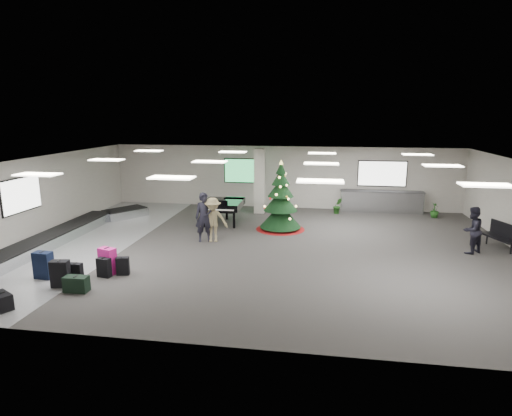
% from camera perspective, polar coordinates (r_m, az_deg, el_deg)
% --- Properties ---
extents(ground, '(18.00, 18.00, 0.00)m').
position_cam_1_polar(ground, '(15.91, 1.09, -5.23)').
color(ground, '#34322F').
rests_on(ground, ground).
extents(room_envelope, '(18.02, 14.02, 3.21)m').
position_cam_1_polar(room_envelope, '(16.07, 0.10, 3.50)').
color(room_envelope, '#B5AFA6').
rests_on(room_envelope, ground).
extents(baggage_carousel, '(2.28, 9.71, 0.43)m').
position_cam_1_polar(baggage_carousel, '(18.50, -23.81, -3.09)').
color(baggage_carousel, silver).
rests_on(baggage_carousel, ground).
extents(service_counter, '(4.05, 0.65, 1.08)m').
position_cam_1_polar(service_counter, '(22.28, 16.35, 0.86)').
color(service_counter, silver).
rests_on(service_counter, ground).
extents(suitcase_0, '(0.54, 0.35, 0.80)m').
position_cam_1_polar(suitcase_0, '(13.48, -24.64, -7.98)').
color(suitcase_0, black).
rests_on(suitcase_0, ground).
extents(suitcase_1, '(0.38, 0.20, 0.61)m').
position_cam_1_polar(suitcase_1, '(13.64, -22.87, -8.00)').
color(suitcase_1, black).
rests_on(suitcase_1, ground).
extents(pink_suitcase, '(0.59, 0.45, 0.84)m').
position_cam_1_polar(pink_suitcase, '(14.01, -19.18, -6.68)').
color(pink_suitcase, '#EF1F93').
rests_on(pink_suitcase, ground).
extents(suitcase_3, '(0.41, 0.28, 0.58)m').
position_cam_1_polar(suitcase_3, '(13.81, -17.33, -7.39)').
color(suitcase_3, black).
rests_on(suitcase_3, ground).
extents(navy_suitcase, '(0.55, 0.35, 0.84)m').
position_cam_1_polar(navy_suitcase, '(14.36, -26.48, -6.84)').
color(navy_suitcase, black).
rests_on(navy_suitcase, ground).
extents(green_duffel, '(0.67, 0.35, 0.46)m').
position_cam_1_polar(green_duffel, '(13.03, -22.83, -9.31)').
color(green_duffel, black).
rests_on(green_duffel, ground).
extents(suitcase_7, '(0.44, 0.29, 0.61)m').
position_cam_1_polar(suitcase_7, '(13.81, -19.61, -7.49)').
color(suitcase_7, black).
rests_on(suitcase_7, ground).
extents(black_duffel, '(0.73, 0.62, 0.44)m').
position_cam_1_polar(black_duffel, '(12.78, -30.82, -10.63)').
color(black_duffel, black).
rests_on(black_duffel, ground).
extents(christmas_tree, '(2.09, 2.09, 2.98)m').
position_cam_1_polar(christmas_tree, '(18.10, 3.30, 0.28)').
color(christmas_tree, maroon).
rests_on(christmas_tree, ground).
extents(grand_piano, '(1.68, 2.14, 1.21)m').
position_cam_1_polar(grand_piano, '(19.08, -4.47, 0.41)').
color(grand_piano, black).
rests_on(grand_piano, ground).
extents(bench, '(1.00, 1.58, 0.95)m').
position_cam_1_polar(bench, '(17.95, 30.04, -3.10)').
color(bench, black).
rests_on(bench, ground).
extents(traveler_a, '(0.80, 0.65, 1.91)m').
position_cam_1_polar(traveler_a, '(16.49, -6.90, -1.23)').
color(traveler_a, black).
rests_on(traveler_a, ground).
extents(traveler_b, '(1.22, 0.85, 1.72)m').
position_cam_1_polar(traveler_b, '(16.46, -5.77, -1.57)').
color(traveler_b, '#8E7F58').
rests_on(traveler_b, ground).
extents(traveler_bench, '(1.03, 1.00, 1.68)m').
position_cam_1_polar(traveler_bench, '(16.82, 26.85, -2.66)').
color(traveler_bench, black).
rests_on(traveler_bench, ground).
extents(potted_plant_left, '(0.52, 0.47, 0.80)m').
position_cam_1_polar(potted_plant_left, '(21.44, 10.82, 0.30)').
color(potted_plant_left, '#174215').
rests_on(potted_plant_left, ground).
extents(potted_plant_right, '(0.48, 0.48, 0.72)m').
position_cam_1_polar(potted_plant_right, '(21.98, 22.73, -0.26)').
color(potted_plant_right, '#174215').
rests_on(potted_plant_right, ground).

